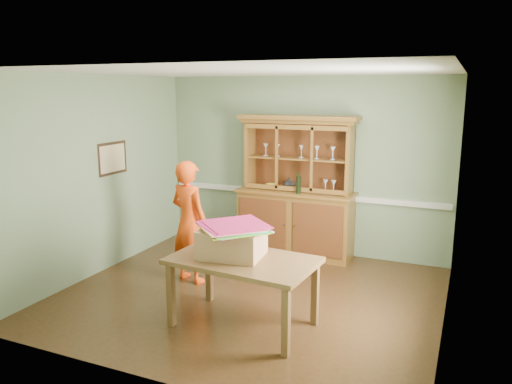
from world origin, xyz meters
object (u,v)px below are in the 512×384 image
at_px(person, 189,222).
at_px(dining_table, 243,266).
at_px(china_hutch, 296,207).
at_px(cardboard_box, 232,242).

bearing_deg(person, dining_table, 158.47).
height_order(china_hutch, dining_table, china_hutch).
xyz_separation_m(dining_table, cardboard_box, (-0.14, 0.03, 0.24)).
distance_m(china_hutch, cardboard_box, 2.48).
bearing_deg(china_hutch, cardboard_box, -87.02).
bearing_deg(person, china_hutch, -104.53).
height_order(dining_table, cardboard_box, cardboard_box).
distance_m(dining_table, cardboard_box, 0.28).
relative_size(cardboard_box, person, 0.40).
relative_size(dining_table, cardboard_box, 2.44).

